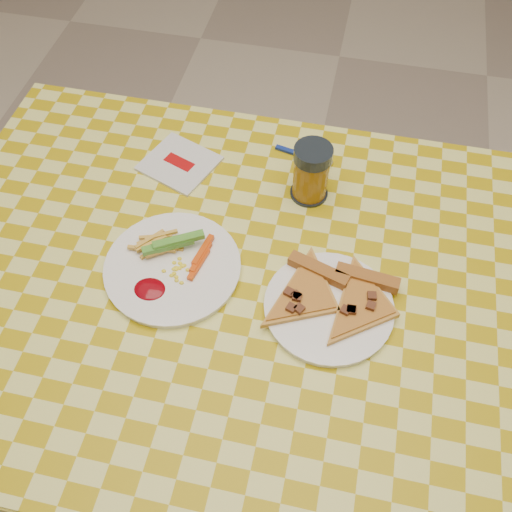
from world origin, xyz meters
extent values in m
plane|color=beige|center=(0.00, 0.00, 0.00)|extent=(8.00, 8.00, 0.00)
cylinder|color=silver|center=(-0.54, 0.34, 0.35)|extent=(0.06, 0.06, 0.71)
cylinder|color=silver|center=(0.54, 0.34, 0.35)|extent=(0.06, 0.06, 0.71)
cube|color=brown|center=(0.00, 0.00, 0.73)|extent=(1.20, 0.80, 0.04)
cylinder|color=white|center=(-0.16, 0.00, 0.76)|extent=(0.32, 0.32, 0.01)
cylinder|color=white|center=(0.12, -0.02, 0.76)|extent=(0.28, 0.28, 0.01)
cube|color=#106914|center=(-0.17, 0.03, 0.79)|extent=(0.10, 0.07, 0.02)
cube|color=#DA4409|center=(-0.12, 0.02, 0.78)|extent=(0.06, 0.08, 0.02)
ellipsoid|color=#76020B|center=(-0.19, -0.06, 0.77)|extent=(0.06, 0.05, 0.01)
cube|color=#996422|center=(0.10, 0.04, 0.78)|extent=(0.11, 0.06, 0.02)
cube|color=#996422|center=(0.18, 0.04, 0.78)|extent=(0.11, 0.04, 0.02)
cylinder|color=black|center=(0.05, 0.23, 0.76)|extent=(0.08, 0.08, 0.01)
cylinder|color=#83530E|center=(0.05, 0.23, 0.81)|extent=(0.07, 0.07, 0.10)
cylinder|color=black|center=(0.05, 0.23, 0.87)|extent=(0.07, 0.07, 0.02)
cube|color=silver|center=(-0.23, 0.26, 0.76)|extent=(0.18, 0.17, 0.01)
cube|color=#AA090C|center=(-0.23, 0.26, 0.76)|extent=(0.07, 0.05, 0.00)
cube|color=navy|center=(0.00, 0.34, 0.76)|extent=(0.09, 0.03, 0.01)
cube|color=silver|center=(0.06, 0.32, 0.76)|extent=(0.04, 0.03, 0.00)
camera|label=1|loc=(0.11, -0.54, 1.62)|focal=40.00mm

